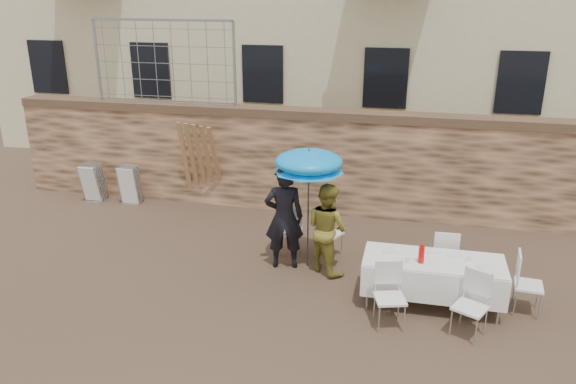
% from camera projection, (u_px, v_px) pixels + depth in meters
% --- Properties ---
extents(ground, '(80.00, 80.00, 0.00)m').
position_uv_depth(ground, '(226.00, 333.00, 7.99)').
color(ground, brown).
rests_on(ground, ground).
extents(stone_wall, '(13.00, 0.50, 2.20)m').
position_uv_depth(stone_wall, '(299.00, 161.00, 12.20)').
color(stone_wall, '#8F6747').
rests_on(stone_wall, ground).
extents(chain_link_fence, '(3.20, 0.06, 1.80)m').
position_uv_depth(chain_link_fence, '(164.00, 63.00, 12.14)').
color(chain_link_fence, gray).
rests_on(chain_link_fence, stone_wall).
extents(man_suit, '(0.76, 0.59, 1.85)m').
position_uv_depth(man_suit, '(284.00, 217.00, 9.63)').
color(man_suit, black).
rests_on(man_suit, ground).
extents(woman_dress, '(0.98, 0.95, 1.60)m').
position_uv_depth(woman_dress, '(327.00, 228.00, 9.52)').
color(woman_dress, gold).
rests_on(woman_dress, ground).
extents(umbrella, '(1.19, 1.19, 1.98)m').
position_uv_depth(umbrella, '(309.00, 165.00, 9.32)').
color(umbrella, '#3F3F44').
rests_on(umbrella, ground).
extents(couple_chair_left, '(0.56, 0.56, 0.96)m').
position_uv_depth(couple_chair_left, '(291.00, 229.00, 10.29)').
color(couple_chair_left, white).
rests_on(couple_chair_left, ground).
extents(couple_chair_right, '(0.64, 0.64, 0.96)m').
position_uv_depth(couple_chair_right, '(329.00, 232.00, 10.14)').
color(couple_chair_right, white).
rests_on(couple_chair_right, ground).
extents(banquet_table, '(2.10, 0.85, 0.78)m').
position_uv_depth(banquet_table, '(434.00, 262.00, 8.49)').
color(banquet_table, white).
rests_on(banquet_table, ground).
extents(soda_bottle, '(0.09, 0.09, 0.26)m').
position_uv_depth(soda_bottle, '(421.00, 255.00, 8.33)').
color(soda_bottle, red).
rests_on(soda_bottle, banquet_table).
extents(table_chair_front_left, '(0.59, 0.59, 0.96)m').
position_uv_depth(table_chair_front_left, '(390.00, 297.00, 8.01)').
color(table_chair_front_left, white).
rests_on(table_chair_front_left, ground).
extents(table_chair_front_right, '(0.65, 0.65, 0.96)m').
position_uv_depth(table_chair_front_right, '(470.00, 306.00, 7.78)').
color(table_chair_front_right, white).
rests_on(table_chair_front_right, ground).
extents(table_chair_back, '(0.49, 0.49, 0.96)m').
position_uv_depth(table_chair_back, '(444.00, 255.00, 9.26)').
color(table_chair_back, white).
rests_on(table_chair_back, ground).
extents(table_chair_side, '(0.52, 0.52, 0.96)m').
position_uv_depth(table_chair_side, '(529.00, 284.00, 8.37)').
color(table_chair_side, white).
rests_on(table_chair_side, ground).
extents(chair_stack_left, '(0.46, 0.47, 0.92)m').
position_uv_depth(chair_stack_left, '(97.00, 180.00, 12.97)').
color(chair_stack_left, white).
rests_on(chair_stack_left, ground).
extents(chair_stack_right, '(0.46, 0.40, 0.92)m').
position_uv_depth(chair_stack_right, '(133.00, 183.00, 12.78)').
color(chair_stack_right, white).
rests_on(chair_stack_right, ground).
extents(wood_planks, '(0.70, 0.20, 2.00)m').
position_uv_depth(wood_planks, '(199.00, 164.00, 12.32)').
color(wood_planks, '#A37749').
rests_on(wood_planks, ground).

